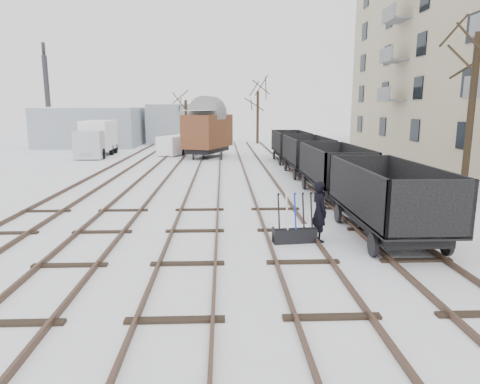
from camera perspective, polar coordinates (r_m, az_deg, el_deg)
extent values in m
plane|color=white|center=(11.27, -6.99, -9.60)|extent=(120.00, 120.00, 0.00)
cube|color=black|center=(25.97, -19.41, 1.83)|extent=(0.07, 52.00, 0.15)
cube|color=black|center=(25.58, -16.34, 1.89)|extent=(0.07, 52.00, 0.15)
cube|color=black|center=(25.25, -12.89, 1.94)|extent=(0.07, 52.00, 0.15)
cube|color=black|center=(25.02, -9.66, 1.98)|extent=(0.07, 52.00, 0.15)
cube|color=black|center=(13.69, -19.00, -6.27)|extent=(1.90, 0.20, 0.08)
cube|color=black|center=(24.87, -6.08, 2.02)|extent=(0.07, 52.00, 0.15)
cube|color=black|center=(24.82, -2.77, 2.05)|extent=(0.07, 52.00, 0.15)
cube|color=black|center=(13.15, -6.30, -6.42)|extent=(1.90, 0.20, 0.08)
cube|color=black|center=(24.85, 0.84, 2.08)|extent=(0.07, 52.00, 0.15)
cube|color=black|center=(24.97, 4.13, 2.09)|extent=(0.07, 52.00, 0.15)
cube|color=black|center=(13.28, 6.81, -6.26)|extent=(1.90, 0.20, 0.08)
cube|color=black|center=(25.19, 7.68, 2.10)|extent=(0.07, 52.00, 0.15)
cube|color=black|center=(25.48, 10.86, 2.10)|extent=(0.07, 52.00, 0.15)
cube|color=black|center=(14.06, 19.03, -5.82)|extent=(1.90, 0.20, 0.08)
cube|color=#8A949C|center=(48.59, -19.16, 8.16)|extent=(10.00, 8.00, 4.00)
cube|color=white|center=(48.55, -19.32, 10.57)|extent=(9.80, 7.84, 0.10)
cube|color=#8A949C|center=(50.78, -7.97, 8.98)|extent=(7.00, 6.00, 4.40)
cube|color=white|center=(50.75, -8.04, 11.52)|extent=(6.86, 5.88, 0.10)
cube|color=black|center=(13.02, 7.28, -5.73)|extent=(1.34, 0.55, 0.44)
cube|color=black|center=(12.95, 7.30, -4.71)|extent=(1.32, 0.43, 0.06)
cube|color=white|center=(12.94, 7.31, -4.54)|extent=(1.27, 0.39, 0.03)
cylinder|color=black|center=(12.70, 5.18, -2.69)|extent=(0.08, 0.32, 1.08)
cylinder|color=silver|center=(12.76, 6.27, -2.65)|extent=(0.08, 0.32, 1.08)
cylinder|color=#0D28B4|center=(12.83, 7.36, -2.60)|extent=(0.08, 0.32, 1.08)
cylinder|color=black|center=(12.90, 8.43, -2.56)|extent=(0.08, 0.32, 1.08)
cylinder|color=black|center=(12.97, 9.49, -2.52)|extent=(0.08, 0.32, 1.08)
imported|color=black|center=(13.07, 10.53, -2.56)|extent=(0.59, 0.76, 1.85)
cube|color=black|center=(14.09, 18.88, -3.32)|extent=(1.79, 4.91, 0.37)
cube|color=black|center=(14.05, 18.93, -2.59)|extent=(2.23, 5.58, 0.11)
cube|color=black|center=(13.55, 14.91, 0.37)|extent=(0.09, 5.58, 1.49)
cube|color=black|center=(14.33, 23.11, 0.42)|extent=(0.09, 5.58, 1.49)
cube|color=white|center=(14.03, 18.95, -2.22)|extent=(2.01, 5.36, 0.06)
cylinder|color=black|center=(12.21, 17.29, -6.78)|extent=(0.11, 0.65, 0.65)
cylinder|color=black|center=(16.14, 19.96, -2.63)|extent=(0.11, 0.65, 0.65)
cube|color=black|center=(20.06, 12.37, 1.18)|extent=(1.79, 4.91, 0.37)
cube|color=black|center=(20.03, 12.39, 1.70)|extent=(2.23, 5.58, 0.11)
cube|color=black|center=(19.68, 9.46, 3.84)|extent=(0.09, 5.58, 1.49)
cube|color=black|center=(20.22, 15.42, 3.78)|extent=(0.09, 5.58, 1.49)
cube|color=white|center=(20.01, 12.40, 1.96)|extent=(2.01, 5.36, 0.06)
cylinder|color=black|center=(18.16, 10.62, -0.67)|extent=(0.11, 0.65, 0.65)
cylinder|color=black|center=(22.07, 13.76, 1.27)|extent=(0.11, 0.65, 0.65)
cube|color=black|center=(26.23, 8.88, 3.59)|extent=(1.79, 4.91, 0.37)
cube|color=black|center=(26.21, 8.89, 3.99)|extent=(2.23, 5.58, 0.11)
cube|color=black|center=(25.94, 6.61, 5.63)|extent=(0.09, 5.58, 1.49)
cube|color=black|center=(26.35, 11.23, 5.58)|extent=(0.09, 5.58, 1.49)
cube|color=white|center=(26.19, 8.90, 4.19)|extent=(2.01, 5.36, 0.06)
cylinder|color=black|center=(24.34, 7.30, 2.39)|extent=(0.11, 0.65, 0.65)
cylinder|color=black|center=(28.21, 10.21, 3.49)|extent=(0.11, 0.65, 0.65)
cube|color=black|center=(32.49, 6.71, 5.07)|extent=(1.79, 4.91, 0.37)
cube|color=black|center=(32.47, 6.72, 5.40)|extent=(2.23, 5.58, 0.11)
cube|color=black|center=(32.26, 4.86, 6.72)|extent=(0.09, 5.58, 1.49)
cube|color=black|center=(32.59, 8.62, 6.68)|extent=(0.09, 5.58, 1.49)
cube|color=white|center=(32.46, 6.72, 5.56)|extent=(2.01, 5.36, 0.06)
cylinder|color=black|center=(30.62, 5.32, 4.21)|extent=(0.11, 0.65, 0.65)
cylinder|color=black|center=(34.44, 7.93, 4.91)|extent=(0.11, 0.65, 0.65)
cube|color=black|center=(35.29, -4.27, 5.67)|extent=(3.47, 4.83, 0.40)
cube|color=#512718|center=(35.18, -4.31, 8.11)|extent=(4.14, 5.57, 2.62)
cube|color=white|center=(35.13, -4.35, 10.82)|extent=(3.83, 5.25, 0.04)
cylinder|color=black|center=(33.78, -6.24, 4.88)|extent=(0.12, 0.70, 0.70)
cylinder|color=black|center=(36.90, -2.46, 5.45)|extent=(0.12, 0.70, 0.70)
cube|color=black|center=(38.14, -18.43, 5.26)|extent=(1.20, 6.56, 0.26)
cube|color=#A7AAB1|center=(35.79, -19.55, 5.95)|extent=(2.11, 1.77, 2.15)
cube|color=white|center=(38.71, -18.26, 7.20)|extent=(2.26, 4.52, 2.41)
cube|color=white|center=(38.66, -18.37, 9.01)|extent=(2.22, 4.44, 0.03)
cylinder|color=black|center=(36.30, -20.83, 4.77)|extent=(0.26, 0.86, 0.86)
cylinder|color=black|center=(40.22, -16.19, 5.60)|extent=(0.26, 0.86, 0.86)
cube|color=white|center=(37.61, -8.57, 6.21)|extent=(3.04, 4.07, 1.53)
cube|color=white|center=(37.55, -8.60, 7.40)|extent=(2.96, 3.98, 0.03)
cylinder|color=black|center=(36.57, -9.94, 5.16)|extent=(0.19, 0.60, 0.60)
cylinder|color=black|center=(38.76, -7.23, 5.56)|extent=(0.19, 0.60, 0.60)
cube|color=#2A2A2E|center=(47.39, -23.84, 5.89)|extent=(2.63, 2.63, 0.90)
cylinder|color=#2A2A2E|center=(47.26, -24.23, 10.79)|extent=(0.50, 0.50, 9.02)
cylinder|color=#2A2A2E|center=(49.33, -23.68, 15.01)|extent=(2.43, 5.46, 4.16)
cylinder|color=black|center=(51.40, -22.48, 11.87)|extent=(0.05, 0.05, 5.07)
cylinder|color=black|center=(20.96, 28.36, 8.59)|extent=(0.30, 0.30, 7.06)
cylinder|color=black|center=(47.74, -7.20, 9.16)|extent=(0.30, 0.30, 4.86)
cylinder|color=black|center=(49.37, 2.37, 9.89)|extent=(0.30, 0.30, 5.90)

